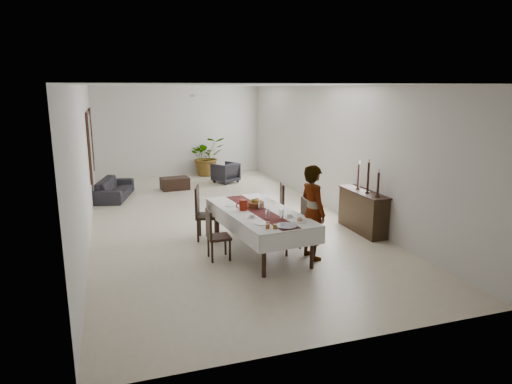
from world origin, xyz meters
name	(u,v)px	position (x,y,z in m)	size (l,w,h in m)	color
floor	(219,218)	(0.00, 0.00, 0.00)	(6.00, 12.00, 0.00)	beige
ceiling	(217,85)	(0.00, 0.00, 3.20)	(6.00, 12.00, 0.02)	white
wall_back	(179,131)	(0.00, 6.00, 1.60)	(6.00, 0.02, 3.20)	silver
wall_front	(337,223)	(0.00, -6.00, 1.60)	(6.00, 0.02, 3.20)	silver
wall_left	(85,160)	(-3.00, 0.00, 1.60)	(0.02, 12.00, 3.20)	silver
wall_right	(331,148)	(3.00, 0.00, 1.60)	(0.02, 12.00, 3.20)	silver
dining_table_top	(259,213)	(0.20, -2.50, 0.77)	(1.07, 2.56, 0.05)	black
table_leg_fl	(264,256)	(-0.13, -3.76, 0.37)	(0.07, 0.07, 0.75)	black
table_leg_fr	(312,248)	(0.80, -3.66, 0.37)	(0.07, 0.07, 0.75)	black
table_leg_bl	(216,219)	(-0.40, -1.34, 0.37)	(0.07, 0.07, 0.75)	black
table_leg_br	(255,214)	(0.54, -1.24, 0.37)	(0.07, 0.07, 0.75)	black
tablecloth_top	(259,211)	(0.20, -2.50, 0.81)	(1.26, 2.76, 0.01)	white
tablecloth_drape_left	(229,223)	(-0.42, -2.57, 0.65)	(0.01, 2.76, 0.32)	white
tablecloth_drape_right	(287,215)	(0.82, -2.43, 0.65)	(0.01, 2.76, 0.32)	white
tablecloth_drape_near	(293,240)	(0.35, -3.86, 0.65)	(1.26, 0.01, 0.32)	white
tablecloth_drape_far	(233,203)	(0.05, -1.13, 0.65)	(1.26, 0.01, 0.32)	white
table_runner	(259,211)	(0.20, -2.50, 0.82)	(0.37, 2.67, 0.00)	maroon
red_pitcher	(243,205)	(-0.08, -2.37, 0.92)	(0.16, 0.16, 0.21)	maroon
pitcher_handle	(239,205)	(-0.17, -2.38, 0.92)	(0.13, 0.13, 0.02)	maroon
wine_glass_near	(282,214)	(0.40, -3.18, 0.90)	(0.07, 0.07, 0.18)	white
wine_glass_mid	(267,214)	(0.16, -3.10, 0.90)	(0.07, 0.07, 0.18)	white
wine_glass_far	(260,205)	(0.25, -2.44, 0.90)	(0.07, 0.07, 0.18)	white
teacup_right	(289,216)	(0.59, -3.10, 0.85)	(0.10, 0.10, 0.06)	white
saucer_right	(289,217)	(0.59, -3.10, 0.82)	(0.16, 0.16, 0.01)	silver
teacup_left	(252,216)	(-0.08, -2.91, 0.85)	(0.10, 0.10, 0.06)	silver
saucer_left	(252,217)	(-0.08, -2.91, 0.82)	(0.16, 0.16, 0.01)	silver
plate_near_right	(300,221)	(0.66, -3.42, 0.82)	(0.26, 0.26, 0.02)	white
bread_near_right	(300,220)	(0.66, -3.42, 0.85)	(0.10, 0.10, 0.10)	tan
plate_near_left	(262,223)	(-0.03, -3.33, 0.82)	(0.26, 0.26, 0.02)	white
plate_far_left	(232,205)	(-0.20, -1.95, 0.82)	(0.26, 0.26, 0.02)	white
serving_tray	(286,226)	(0.32, -3.61, 0.82)	(0.38, 0.38, 0.02)	#3B3B3F
jam_jar_a	(275,226)	(0.09, -3.67, 0.85)	(0.07, 0.07, 0.08)	brown
jam_jar_b	(268,226)	(-0.02, -3.62, 0.85)	(0.07, 0.07, 0.08)	#8C4014
jam_jar_c	(268,224)	(0.02, -3.51, 0.85)	(0.07, 0.07, 0.08)	#8D4114
fruit_basket	(256,205)	(0.23, -2.23, 0.87)	(0.32, 0.32, 0.11)	brown
fruit_red	(257,200)	(0.25, -2.20, 0.95)	(0.10, 0.10, 0.10)	#AA2811
fruit_green	(253,201)	(0.18, -2.20, 0.95)	(0.09, 0.09, 0.09)	olive
fruit_yellow	(257,201)	(0.23, -2.28, 0.95)	(0.09, 0.09, 0.09)	#C58622
chair_right_near_seat	(294,229)	(0.81, -2.81, 0.47)	(0.45, 0.45, 0.05)	black
chair_right_near_leg_fl	(305,244)	(0.96, -3.02, 0.22)	(0.04, 0.04, 0.44)	black
chair_right_near_leg_fr	(300,238)	(1.02, -2.66, 0.22)	(0.04, 0.04, 0.44)	black
chair_right_near_leg_bl	(287,245)	(0.60, -2.97, 0.22)	(0.04, 0.04, 0.44)	black
chair_right_near_leg_br	(282,239)	(0.65, -2.61, 0.22)	(0.04, 0.04, 0.44)	black
chair_right_near_back	(305,214)	(1.01, -2.84, 0.78)	(0.45, 0.04, 0.57)	black
chair_right_far_seat	(272,212)	(0.78, -1.65, 0.51)	(0.49, 0.49, 0.06)	black
chair_right_far_leg_fl	(282,227)	(0.92, -1.89, 0.24)	(0.05, 0.05, 0.48)	black
chair_right_far_leg_fr	(280,221)	(1.02, -1.51, 0.24)	(0.05, 0.05, 0.48)	black
chair_right_far_leg_bl	(263,227)	(0.53, -1.79, 0.24)	(0.05, 0.05, 0.48)	black
chair_right_far_leg_br	(262,222)	(0.63, -1.41, 0.24)	(0.05, 0.05, 0.48)	black
chair_right_far_back	(282,197)	(0.99, -1.70, 0.84)	(0.49, 0.04, 0.62)	black
chair_left_near_seat	(219,237)	(-0.66, -2.69, 0.43)	(0.41, 0.41, 0.05)	black
chair_left_near_leg_fl	(208,247)	(-0.82, -2.53, 0.20)	(0.04, 0.04, 0.40)	black
chair_left_near_leg_fr	(212,253)	(-0.82, -2.86, 0.20)	(0.04, 0.04, 0.40)	black
chair_left_near_leg_bl	(225,245)	(-0.49, -2.53, 0.20)	(0.04, 0.04, 0.40)	black
chair_left_near_leg_br	(230,251)	(-0.49, -2.86, 0.20)	(0.04, 0.04, 0.40)	black
chair_left_near_back	(209,224)	(-0.84, -2.69, 0.71)	(0.41, 0.04, 0.52)	black
chair_left_far_seat	(208,216)	(-0.60, -1.50, 0.50)	(0.48, 0.48, 0.05)	black
chair_left_far_leg_fl	(200,225)	(-0.73, -1.25, 0.24)	(0.05, 0.05, 0.48)	black
chair_left_far_leg_fr	(198,231)	(-0.85, -1.63, 0.24)	(0.05, 0.05, 0.48)	black
chair_left_far_leg_bl	(218,225)	(-0.35, -1.37, 0.24)	(0.05, 0.05, 0.48)	black
chair_left_far_leg_br	(217,231)	(-0.47, -1.75, 0.24)	(0.05, 0.05, 0.48)	black
chair_left_far_back	(197,201)	(-0.81, -1.43, 0.83)	(0.48, 0.04, 0.61)	black
woman	(313,212)	(1.02, -3.19, 0.89)	(0.65, 0.43, 1.78)	#999AA1
sideboard_body	(363,212)	(2.78, -2.05, 0.44)	(0.39, 1.47, 0.88)	black
sideboard_top	(364,192)	(2.78, -2.05, 0.90)	(0.43, 1.53, 0.03)	black
candlestick_near_base	(377,196)	(2.78, -2.59, 0.93)	(0.10, 0.10, 0.03)	black
candlestick_near_shaft	(378,184)	(2.78, -2.59, 1.19)	(0.05, 0.05, 0.49)	black
candlestick_near_candle	(379,171)	(2.78, -2.59, 1.47)	(0.04, 0.04, 0.08)	silver
candlestick_mid_base	(367,192)	(2.78, -2.20, 0.93)	(0.10, 0.10, 0.03)	black
candlestick_mid_shaft	(368,177)	(2.78, -2.20, 1.26)	(0.05, 0.05, 0.64)	black
candlestick_mid_candle	(369,161)	(2.78, -2.20, 1.62)	(0.04, 0.04, 0.08)	silver
candlestick_far_base	(358,188)	(2.78, -1.80, 0.93)	(0.10, 0.10, 0.03)	black
candlestick_far_shaft	(359,176)	(2.78, -1.80, 1.21)	(0.05, 0.05, 0.54)	black
candlestick_far_candle	(359,162)	(2.78, -1.80, 1.52)	(0.04, 0.04, 0.08)	beige
sofa	(115,188)	(-2.40, 2.96, 0.28)	(1.92, 0.75, 0.56)	#252226
armchair	(225,173)	(1.20, 4.07, 0.34)	(0.73, 0.75, 0.68)	#27252A
coffee_table	(175,183)	(-0.58, 3.53, 0.19)	(0.85, 0.57, 0.38)	black
potted_plant	(207,156)	(0.90, 5.55, 0.70)	(1.27, 1.10, 1.41)	#385F26
mirror_frame_near	(90,147)	(-2.96, 2.20, 1.60)	(0.06, 1.05, 1.85)	black
mirror_glass_near	(91,147)	(-2.92, 2.20, 1.60)	(0.01, 0.90, 1.70)	silver
mirror_frame_far	(92,139)	(-2.96, 4.30, 1.60)	(0.06, 1.05, 1.85)	black
mirror_glass_far	(93,139)	(-2.92, 4.30, 1.60)	(0.01, 0.90, 1.70)	silver
fan_rod	(193,89)	(0.00, 3.00, 3.10)	(0.04, 0.04, 0.20)	silver
fan_hub	(194,96)	(0.00, 3.00, 2.90)	(0.16, 0.16, 0.08)	silver
fan_blade_n	(191,96)	(0.00, 3.35, 2.90)	(0.10, 0.55, 0.01)	silver
fan_blade_s	(196,96)	(0.00, 2.65, 2.90)	(0.10, 0.55, 0.01)	white
fan_blade_e	(205,96)	(0.35, 3.00, 2.90)	(0.55, 0.10, 0.01)	silver
fan_blade_w	(182,96)	(-0.35, 3.00, 2.90)	(0.55, 0.10, 0.01)	silver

